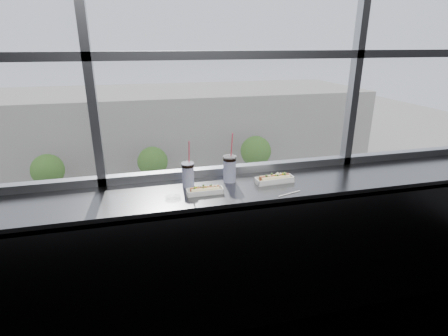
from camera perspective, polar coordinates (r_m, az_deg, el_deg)
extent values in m
plane|color=black|center=(3.04, 1.49, -10.54)|extent=(6.00, 0.00, 6.00)
plane|color=silver|center=(2.65, 1.74, 24.47)|extent=(6.00, 0.00, 6.00)
cube|color=slate|center=(2.57, 3.25, -3.50)|extent=(6.00, 0.55, 0.06)
cube|color=slate|center=(2.61, 4.75, -16.21)|extent=(6.00, 0.04, 1.04)
cube|color=white|center=(2.42, -3.13, -4.13)|extent=(0.25, 0.08, 0.01)
cube|color=white|center=(2.42, -3.14, -3.76)|extent=(0.25, 0.08, 0.03)
cylinder|color=#E5CC89|center=(2.41, -3.14, -3.61)|extent=(0.19, 0.04, 0.04)
cylinder|color=brown|center=(2.41, -3.15, -3.35)|extent=(0.20, 0.03, 0.03)
cube|color=white|center=(2.63, 8.21, -2.28)|extent=(0.29, 0.11, 0.01)
cube|color=white|center=(2.63, 8.23, -1.88)|extent=(0.29, 0.11, 0.04)
cylinder|color=#E5CC89|center=(2.62, 8.24, -1.71)|extent=(0.22, 0.06, 0.05)
cylinder|color=brown|center=(2.62, 8.25, -1.44)|extent=(0.23, 0.05, 0.03)
cylinder|color=white|center=(2.52, -5.89, -1.17)|extent=(0.09, 0.09, 0.17)
cylinder|color=black|center=(2.49, -5.96, 0.47)|extent=(0.09, 0.09, 0.02)
cylinder|color=silver|center=(2.49, -5.97, 0.78)|extent=(0.09, 0.09, 0.01)
cylinder|color=#E6354D|center=(2.46, -5.73, 2.47)|extent=(0.01, 0.05, 0.18)
cylinder|color=white|center=(2.60, 0.92, -0.22)|extent=(0.09, 0.09, 0.19)
cylinder|color=black|center=(2.57, 0.93, 1.53)|extent=(0.10, 0.10, 0.02)
cylinder|color=silver|center=(2.57, 0.93, 1.86)|extent=(0.10, 0.10, 0.01)
cylinder|color=#E6354D|center=(2.54, 1.27, 3.66)|extent=(0.01, 0.05, 0.20)
cylinder|color=white|center=(2.45, 10.63, -4.12)|extent=(0.18, 0.06, 0.01)
ellipsoid|color=silver|center=(2.36, -8.35, -4.72)|extent=(0.10, 0.07, 0.03)
plane|color=#A49D95|center=(47.85, -12.80, 3.48)|extent=(120.00, 120.00, 0.00)
cube|color=black|center=(26.04, -10.86, -10.64)|extent=(80.00, 10.00, 0.06)
cube|color=#A49D95|center=(33.21, -11.81, -3.77)|extent=(80.00, 6.00, 0.04)
cube|color=#A29C90|center=(41.53, -12.94, 6.71)|extent=(50.00, 14.00, 8.00)
imported|color=white|center=(23.71, 9.51, -10.89)|extent=(3.06, 6.29, 2.03)
imported|color=white|center=(31.11, 7.53, -3.16)|extent=(2.87, 5.92, 1.91)
imported|color=black|center=(23.14, -30.02, -14.55)|extent=(2.87, 6.00, 1.94)
imported|color=navy|center=(27.00, 23.15, -8.41)|extent=(2.78, 5.99, 1.95)
imported|color=black|center=(30.11, -27.95, -6.02)|extent=(3.30, 6.67, 2.15)
imported|color=maroon|center=(22.03, -13.57, -13.54)|extent=(3.55, 6.91, 2.21)
imported|color=#66605B|center=(32.41, -14.03, -2.62)|extent=(0.66, 0.88, 1.97)
imported|color=#66605B|center=(32.19, -5.07, -2.04)|extent=(0.72, 0.97, 2.17)
cylinder|color=#47382B|center=(33.71, -26.34, -3.30)|extent=(0.20, 0.20, 2.05)
sphere|color=#468124|center=(33.08, -26.83, -0.30)|extent=(2.73, 2.73, 2.73)
cylinder|color=#47382B|center=(32.83, -11.34, -2.10)|extent=(0.21, 0.21, 2.06)
sphere|color=#468124|center=(32.19, -11.57, 1.02)|extent=(2.75, 2.75, 2.75)
cylinder|color=#47382B|center=(34.54, 5.10, -0.51)|extent=(0.22, 0.22, 2.24)
sphere|color=#468124|center=(33.89, 5.21, 2.74)|extent=(2.98, 2.98, 2.98)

